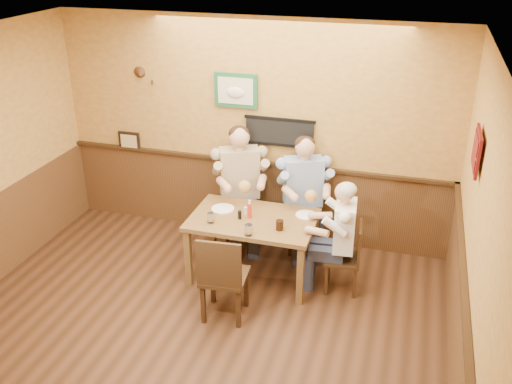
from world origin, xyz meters
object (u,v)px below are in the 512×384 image
water_glass_mid (248,230)px  cola_tumbler (280,225)px  chair_back_left (240,207)px  diner_tan_shirt (240,192)px  chair_back_right (302,215)px  hot_sauce_bottle (250,210)px  salt_shaker (246,211)px  chair_right_end (342,257)px  diner_white_elder (343,243)px  chair_near_side (225,274)px  diner_blue_polo (303,200)px  water_glass_left (211,218)px  pepper_shaker (240,215)px  dining_table (253,225)px

water_glass_mid → cola_tumbler: (0.29, 0.21, -0.01)m
chair_back_left → diner_tan_shirt: bearing=155.2°
chair_back_right → water_glass_mid: bearing=-129.4°
hot_sauce_bottle → salt_shaker: hot_sauce_bottle is taller
chair_right_end → hot_sauce_bottle: 1.15m
chair_right_end → diner_tan_shirt: bearing=-121.9°
diner_white_elder → salt_shaker: 1.15m
chair_back_right → diner_white_elder: 0.99m
diner_tan_shirt → water_glass_mid: 1.21m
diner_white_elder → cola_tumbler: 0.73m
chair_back_right → water_glass_mid: chair_back_right is taller
chair_right_end → chair_near_side: size_ratio=0.83×
diner_blue_polo → hot_sauce_bottle: diner_blue_polo is taller
chair_near_side → water_glass_left: (-0.35, 0.56, 0.32)m
chair_back_right → diner_blue_polo: diner_blue_polo is taller
water_glass_left → hot_sauce_bottle: size_ratio=0.59×
hot_sauce_bottle → salt_shaker: 0.11m
water_glass_left → salt_shaker: 0.43m
cola_tumbler → salt_shaker: cola_tumbler is taller
chair_near_side → pepper_shaker: 0.80m
chair_back_left → chair_near_side: (0.32, -1.52, 0.00)m
diner_white_elder → pepper_shaker: (-1.16, -0.07, 0.22)m
chair_near_side → water_glass_left: chair_near_side is taller
dining_table → chair_back_right: bearing=62.3°
water_glass_left → water_glass_mid: water_glass_mid is taller
chair_back_right → diner_white_elder: diner_white_elder is taller
dining_table → diner_blue_polo: (0.40, 0.77, 0.01)m
dining_table → salt_shaker: (-0.11, 0.06, 0.14)m
chair_right_end → pepper_shaker: size_ratio=8.13×
diner_tan_shirt → salt_shaker: 0.73m
water_glass_left → pepper_shaker: size_ratio=1.15×
diner_white_elder → cola_tumbler: bearing=-79.3°
water_glass_mid → chair_right_end: bearing=22.6°
diner_tan_shirt → hot_sauce_bottle: diner_tan_shirt is taller
dining_table → water_glass_mid: 0.42m
chair_right_end → water_glass_mid: size_ratio=6.60×
chair_back_right → salt_shaker: chair_back_right is taller
water_glass_mid → pepper_shaker: size_ratio=1.23×
salt_shaker → pepper_shaker: pepper_shaker is taller
chair_back_right → pepper_shaker: size_ratio=9.32×
chair_right_end → diner_blue_polo: 1.01m
chair_back_right → water_glass_left: (-0.82, -1.00, 0.34)m
chair_back_left → hot_sauce_bottle: bearing=-89.1°
dining_table → cola_tumbler: 0.42m
hot_sauce_bottle → dining_table: bearing=6.3°
water_glass_mid → pepper_shaker: bearing=121.7°
water_glass_left → water_glass_mid: (0.48, -0.15, 0.00)m
diner_white_elder → water_glass_left: size_ratio=10.09×
diner_tan_shirt → salt_shaker: diner_tan_shirt is taller
salt_shaker → hot_sauce_bottle: bearing=-44.7°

